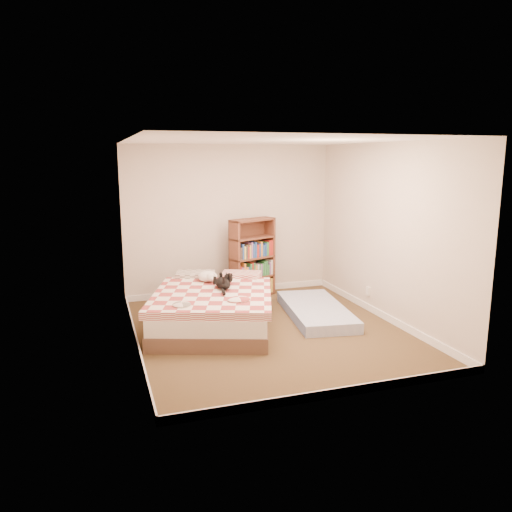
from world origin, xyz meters
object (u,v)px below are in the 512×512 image
object	(u,v)px
floor_mattress	(316,311)
black_cat	(222,283)
bookshelf	(252,267)
white_dog	(208,276)
bed	(213,307)

from	to	relation	value
floor_mattress	black_cat	distance (m)	1.47
bookshelf	white_dog	world-z (taller)	bookshelf
bookshelf	black_cat	world-z (taller)	bookshelf
bed	bookshelf	distance (m)	1.57
white_dog	bookshelf	bearing A→B (deg)	76.30
floor_mattress	black_cat	xyz separation A→B (m)	(-1.37, 0.14, 0.50)
black_cat	white_dog	xyz separation A→B (m)	(-0.11, 0.41, 0.00)
bookshelf	black_cat	distance (m)	1.44
bed	bookshelf	bearing A→B (deg)	70.86
black_cat	white_dog	size ratio (longest dim) A/B	1.74
bookshelf	floor_mattress	bearing A→B (deg)	-88.21
bed	floor_mattress	distance (m)	1.53
bed	white_dog	world-z (taller)	white_dog
bookshelf	black_cat	xyz separation A→B (m)	(-0.81, -1.19, 0.08)
bookshelf	white_dog	size ratio (longest dim) A/B	3.13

